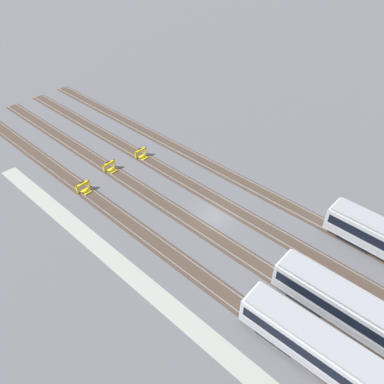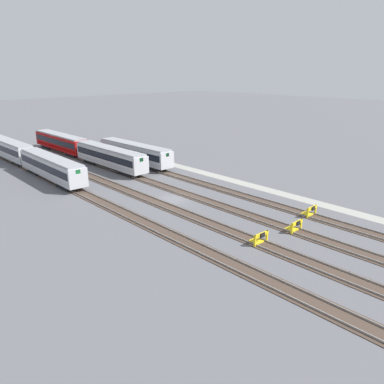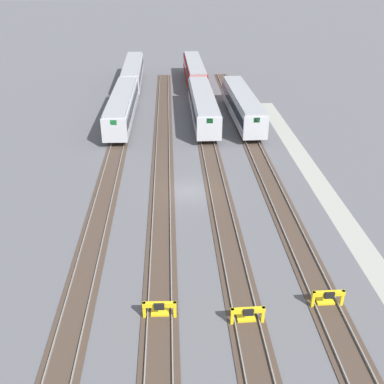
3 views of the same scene
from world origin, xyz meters
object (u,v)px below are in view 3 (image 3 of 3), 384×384
object	(u,v)px
subway_car_front_row_leftmost	(122,107)
subway_car_front_row_left_inner	(194,71)
subway_car_front_row_centre	(203,106)
subway_car_front_row_right_inner	(133,72)
subway_car_front_row_rightmost	(242,105)
bumper_stop_nearest_track	(326,297)
bumper_stop_middle_track	(160,308)
bumper_stop_near_inner_track	(247,314)

from	to	relation	value
subway_car_front_row_leftmost	subway_car_front_row_left_inner	xyz separation A→B (m)	(19.06, -10.27, 0.00)
subway_car_front_row_centre	subway_car_front_row_right_inner	world-z (taller)	same
subway_car_front_row_centre	subway_car_front_row_rightmost	world-z (taller)	same
bumper_stop_nearest_track	bumper_stop_middle_track	world-z (taller)	same
subway_car_front_row_leftmost	subway_car_front_row_right_inner	distance (m)	19.12
subway_car_front_row_rightmost	bumper_stop_near_inner_track	size ratio (longest dim) A/B	9.00
subway_car_front_row_leftmost	bumper_stop_nearest_track	size ratio (longest dim) A/B	9.00
subway_car_front_row_leftmost	subway_car_front_row_right_inner	bearing A→B (deg)	-0.29
subway_car_front_row_centre	bumper_stop_nearest_track	bearing A→B (deg)	-171.74
subway_car_front_row_right_inner	bumper_stop_near_inner_track	world-z (taller)	subway_car_front_row_right_inner
bumper_stop_near_inner_track	subway_car_front_row_right_inner	bearing A→B (deg)	10.41
subway_car_front_row_rightmost	bumper_stop_middle_track	world-z (taller)	subway_car_front_row_rightmost
subway_car_front_row_leftmost	subway_car_front_row_rightmost	size ratio (longest dim) A/B	1.00
subway_car_front_row_right_inner	subway_car_front_row_centre	bearing A→B (deg)	-151.97
subway_car_front_row_leftmost	bumper_stop_near_inner_track	bearing A→B (deg)	-164.17
subway_car_front_row_centre	bumper_stop_nearest_track	distance (m)	35.32
subway_car_front_row_centre	subway_car_front_row_leftmost	bearing A→B (deg)	90.00
subway_car_front_row_centre	bumper_stop_middle_track	xyz separation A→B (m)	(-35.38, 5.12, -1.53)
bumper_stop_nearest_track	bumper_stop_middle_track	size ratio (longest dim) A/B	1.00
subway_car_front_row_left_inner	subway_car_front_row_centre	distance (m)	19.06
subway_car_front_row_centre	subway_car_front_row_right_inner	bearing A→B (deg)	28.03
subway_car_front_row_centre	bumper_stop_nearest_track	size ratio (longest dim) A/B	9.00
subway_car_front_row_right_inner	bumper_stop_near_inner_track	size ratio (longest dim) A/B	8.99
subway_car_front_row_left_inner	subway_car_front_row_right_inner	xyz separation A→B (m)	(0.06, 10.17, 0.00)
bumper_stop_nearest_track	subway_car_front_row_centre	bearing A→B (deg)	8.26
subway_car_front_row_centre	bumper_stop_middle_track	size ratio (longest dim) A/B	8.98
subway_car_front_row_leftmost	subway_car_front_row_centre	xyz separation A→B (m)	(-0.00, -10.28, 0.00)
subway_car_front_row_left_inner	subway_car_front_row_right_inner	distance (m)	10.17
subway_car_front_row_left_inner	bumper_stop_middle_track	world-z (taller)	subway_car_front_row_left_inner
subway_car_front_row_right_inner	subway_car_front_row_left_inner	bearing A→B (deg)	-90.31
subway_car_front_row_right_inner	subway_car_front_row_rightmost	world-z (taller)	same
subway_car_front_row_leftmost	subway_car_front_row_rightmost	bearing A→B (deg)	-90.00
bumper_stop_near_inner_track	bumper_stop_middle_track	world-z (taller)	same
subway_car_front_row_rightmost	bumper_stop_middle_track	distance (m)	36.85
bumper_stop_near_inner_track	bumper_stop_middle_track	size ratio (longest dim) A/B	1.00
subway_car_front_row_rightmost	bumper_stop_nearest_track	world-z (taller)	subway_car_front_row_rightmost
bumper_stop_nearest_track	subway_car_front_row_right_inner	bearing A→B (deg)	15.76
subway_car_front_row_leftmost	bumper_stop_middle_track	world-z (taller)	subway_car_front_row_leftmost
subway_car_front_row_leftmost	subway_car_front_row_centre	bearing A→B (deg)	-90.00
bumper_stop_nearest_track	bumper_stop_near_inner_track	bearing A→B (deg)	103.21
subway_car_front_row_centre	bumper_stop_near_inner_track	xyz separation A→B (m)	(-36.12, 0.03, -1.53)
subway_car_front_row_leftmost	subway_car_front_row_centre	size ratio (longest dim) A/B	1.00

